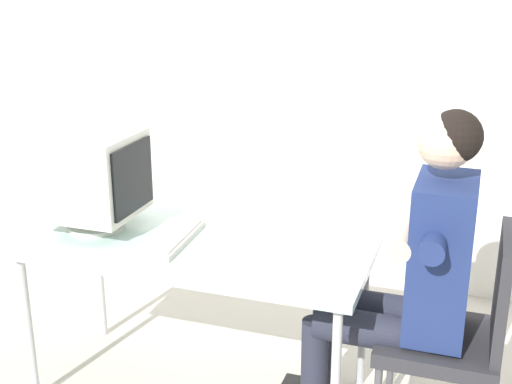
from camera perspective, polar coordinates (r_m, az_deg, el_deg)
The scene contains 6 objects.
wall_back at distance 3.92m, azimuth 7.35°, elevation 13.55°, with size 8.00×0.10×3.00m, color silver.
desk at distance 2.90m, azimuth -4.95°, elevation -5.09°, with size 1.46×0.70×0.72m.
crt_monitor at distance 3.02m, azimuth -13.40°, elevation 1.38°, with size 0.39×0.38×0.43m.
keyboard at distance 2.89m, azimuth -7.24°, elevation -3.81°, with size 0.19×0.43×0.03m.
office_chair at distance 2.79m, azimuth 16.59°, elevation -10.82°, with size 0.45×0.45×0.90m.
person_seated at distance 2.70m, azimuth 12.77°, elevation -6.13°, with size 0.74×0.56×1.35m.
Camera 1 is at (1.09, -2.42, 1.84)m, focal length 47.90 mm.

